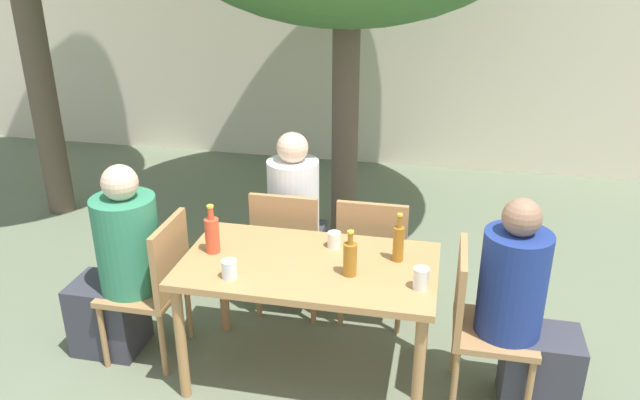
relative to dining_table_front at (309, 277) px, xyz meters
The scene contains 16 objects.
ground_plane 0.66m from the dining_table_front, ahead, with size 30.00×30.00×0.00m, color #667056.
cafe_building_wall 3.90m from the dining_table_front, 90.00° to the left, with size 10.00×0.08×2.80m.
dining_table_front is the anchor object (origin of this frame).
patio_chair_0 0.95m from the dining_table_front, behind, with size 0.44×0.44×0.91m.
patio_chair_1 0.95m from the dining_table_front, ahead, with size 0.44×0.44×0.91m.
patio_chair_2 0.70m from the dining_table_front, 114.30° to the left, with size 0.44×0.44×0.91m.
patio_chair_3 0.70m from the dining_table_front, 65.70° to the left, with size 0.44×0.44×0.91m.
person_seated_0 1.17m from the dining_table_front, behind, with size 0.59×0.37×1.24m.
person_seated_1 1.18m from the dining_table_front, ahead, with size 0.57×0.35×1.23m.
person_seated_2 0.91m from the dining_table_front, 108.23° to the left, with size 0.34×0.57×1.25m.
amber_bottle_0 0.32m from the dining_table_front, 18.82° to the right, with size 0.07×0.07×0.26m.
amber_bottle_1 0.53m from the dining_table_front, 15.03° to the left, with size 0.06×0.06×0.28m.
soda_bottle_2 0.60m from the dining_table_front, behind, with size 0.08×0.08×0.29m.
drinking_glass_0 0.27m from the dining_table_front, 64.67° to the left, with size 0.08×0.08×0.09m.
drinking_glass_1 0.47m from the dining_table_front, 146.83° to the right, with size 0.08×0.08×0.10m.
drinking_glass_2 0.65m from the dining_table_front, 13.24° to the right, with size 0.08×0.08×0.12m.
Camera 1 is at (0.69, -2.94, 2.42)m, focal length 35.00 mm.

